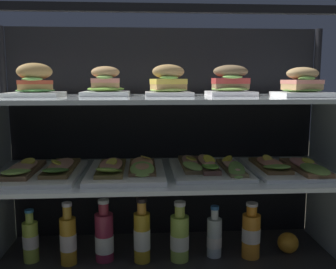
# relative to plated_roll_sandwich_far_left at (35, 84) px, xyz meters

# --- Properties ---
(case_base_deck) EXTENTS (1.38, 0.55, 0.04)m
(case_base_deck) POSITION_rel_plated_roll_sandwich_far_left_xyz_m (0.48, -0.04, -0.70)
(case_base_deck) COLOR #343234
(case_base_deck) RESTS_ON ground
(case_frame) EXTENTS (1.38, 0.55, 0.95)m
(case_frame) POSITION_rel_plated_roll_sandwich_far_left_xyz_m (0.48, 0.14, -0.20)
(case_frame) COLOR black
(case_frame) RESTS_ON ground
(riser_lower_tier) EXTENTS (1.32, 0.49, 0.34)m
(riser_lower_tier) POSITION_rel_plated_roll_sandwich_far_left_xyz_m (0.48, -0.04, -0.51)
(riser_lower_tier) COLOR silver
(riser_lower_tier) RESTS_ON case_base_deck
(shelf_lower_glass) EXTENTS (1.33, 0.51, 0.01)m
(shelf_lower_glass) POSITION_rel_plated_roll_sandwich_far_left_xyz_m (0.48, -0.04, -0.33)
(shelf_lower_glass) COLOR silver
(shelf_lower_glass) RESTS_ON riser_lower_tier
(riser_upper_tier) EXTENTS (1.32, 0.49, 0.27)m
(riser_upper_tier) POSITION_rel_plated_roll_sandwich_far_left_xyz_m (0.48, -0.04, -0.19)
(riser_upper_tier) COLOR silver
(riser_upper_tier) RESTS_ON shelf_lower_glass
(shelf_upper_glass) EXTENTS (1.33, 0.51, 0.01)m
(shelf_upper_glass) POSITION_rel_plated_roll_sandwich_far_left_xyz_m (0.48, -0.04, -0.05)
(shelf_upper_glass) COLOR silver
(shelf_upper_glass) RESTS_ON riser_upper_tier
(plated_roll_sandwich_far_left) EXTENTS (0.19, 0.19, 0.12)m
(plated_roll_sandwich_far_left) POSITION_rel_plated_roll_sandwich_far_left_xyz_m (0.00, 0.00, 0.00)
(plated_roll_sandwich_far_left) COLOR white
(plated_roll_sandwich_far_left) RESTS_ON shelf_upper_glass
(plated_roll_sandwich_right_of_center) EXTENTS (0.17, 0.17, 0.11)m
(plated_roll_sandwich_right_of_center) POSITION_rel_plated_roll_sandwich_far_left_xyz_m (0.25, 0.02, -0.01)
(plated_roll_sandwich_right_of_center) COLOR white
(plated_roll_sandwich_right_of_center) RESTS_ON shelf_upper_glass
(plated_roll_sandwich_center) EXTENTS (0.18, 0.18, 0.12)m
(plated_roll_sandwich_center) POSITION_rel_plated_roll_sandwich_far_left_xyz_m (0.49, 0.02, -0.00)
(plated_roll_sandwich_center) COLOR white
(plated_roll_sandwich_center) RESTS_ON shelf_upper_glass
(plated_roll_sandwich_near_right_corner) EXTENTS (0.17, 0.17, 0.12)m
(plated_roll_sandwich_near_right_corner) POSITION_rel_plated_roll_sandwich_far_left_xyz_m (0.72, 0.01, -0.00)
(plated_roll_sandwich_near_right_corner) COLOR white
(plated_roll_sandwich_near_right_corner) RESTS_ON shelf_upper_glass
(plated_roll_sandwich_left_of_center) EXTENTS (0.18, 0.18, 0.10)m
(plated_roll_sandwich_left_of_center) POSITION_rel_plated_roll_sandwich_far_left_xyz_m (0.95, -0.11, -0.00)
(plated_roll_sandwich_left_of_center) COLOR white
(plated_roll_sandwich_left_of_center) RESTS_ON shelf_upper_glass
(open_sandwich_tray_near_left_corner) EXTENTS (0.28, 0.36, 0.06)m
(open_sandwich_tray_near_left_corner) POSITION_rel_plated_roll_sandwich_far_left_xyz_m (0.03, -0.07, -0.31)
(open_sandwich_tray_near_left_corner) COLOR white
(open_sandwich_tray_near_left_corner) RESTS_ON shelf_lower_glass
(open_sandwich_tray_far_right) EXTENTS (0.28, 0.36, 0.06)m
(open_sandwich_tray_far_right) POSITION_rel_plated_roll_sandwich_far_left_xyz_m (0.33, -0.07, -0.31)
(open_sandwich_tray_far_right) COLOR white
(open_sandwich_tray_far_right) RESTS_ON shelf_lower_glass
(open_sandwich_tray_right_of_center) EXTENTS (0.28, 0.36, 0.06)m
(open_sandwich_tray_right_of_center) POSITION_rel_plated_roll_sandwich_far_left_xyz_m (0.64, -0.04, -0.31)
(open_sandwich_tray_right_of_center) COLOR white
(open_sandwich_tray_right_of_center) RESTS_ON shelf_lower_glass
(open_sandwich_tray_mid_right) EXTENTS (0.28, 0.37, 0.06)m
(open_sandwich_tray_mid_right) POSITION_rel_plated_roll_sandwich_far_left_xyz_m (0.93, -0.07, -0.31)
(open_sandwich_tray_mid_right) COLOR white
(open_sandwich_tray_mid_right) RESTS_ON shelf_lower_glass
(juice_bottle_front_right_end) EXTENTS (0.06, 0.06, 0.21)m
(juice_bottle_front_right_end) POSITION_rel_plated_roll_sandwich_far_left_xyz_m (-0.04, -0.01, -0.59)
(juice_bottle_front_right_end) COLOR #BCD449
(juice_bottle_front_right_end) RESTS_ON case_base_deck
(juice_bottle_front_fourth) EXTENTS (0.06, 0.06, 0.24)m
(juice_bottle_front_fourth) POSITION_rel_plated_roll_sandwich_far_left_xyz_m (0.10, -0.03, -0.58)
(juice_bottle_front_fourth) COLOR gold
(juice_bottle_front_fourth) RESTS_ON case_base_deck
(juice_bottle_front_left_end) EXTENTS (0.07, 0.07, 0.24)m
(juice_bottle_front_left_end) POSITION_rel_plated_roll_sandwich_far_left_xyz_m (0.24, -0.02, -0.59)
(juice_bottle_front_left_end) COLOR #9A2945
(juice_bottle_front_left_end) RESTS_ON case_base_deck
(juice_bottle_back_center) EXTENTS (0.06, 0.06, 0.25)m
(juice_bottle_back_center) POSITION_rel_plated_roll_sandwich_far_left_xyz_m (0.38, -0.04, -0.58)
(juice_bottle_back_center) COLOR gold
(juice_bottle_back_center) RESTS_ON case_base_deck
(juice_bottle_front_middle) EXTENTS (0.07, 0.07, 0.23)m
(juice_bottle_front_middle) POSITION_rel_plated_roll_sandwich_far_left_xyz_m (0.53, -0.04, -0.59)
(juice_bottle_front_middle) COLOR #B2D954
(juice_bottle_front_middle) RESTS_ON case_base_deck
(juice_bottle_back_left) EXTENTS (0.06, 0.06, 0.21)m
(juice_bottle_back_left) POSITION_rel_plated_roll_sandwich_far_left_xyz_m (0.67, -0.01, -0.60)
(juice_bottle_back_left) COLOR silver
(juice_bottle_back_left) RESTS_ON case_base_deck
(juice_bottle_back_right) EXTENTS (0.07, 0.07, 0.22)m
(juice_bottle_back_right) POSITION_rel_plated_roll_sandwich_far_left_xyz_m (0.81, -0.03, -0.58)
(juice_bottle_back_right) COLOR orange
(juice_bottle_back_right) RESTS_ON case_base_deck
(orange_fruit_beside_bottles) EXTENTS (0.08, 0.08, 0.08)m
(orange_fruit_beside_bottles) POSITION_rel_plated_roll_sandwich_far_left_xyz_m (0.97, -0.00, -0.64)
(orange_fruit_beside_bottles) COLOR orange
(orange_fruit_beside_bottles) RESTS_ON case_base_deck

